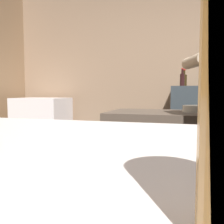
{
  "coord_description": "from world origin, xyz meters",
  "views": [
    {
      "loc": [
        -0.07,
        -1.35,
        1.09
      ],
      "look_at": [
        -0.24,
        -0.75,
        1.04
      ],
      "focal_mm": 40.67,
      "sensor_mm": 36.0,
      "label": 1
    }
  ],
  "objects_px": {
    "mini_fridge": "(42,134)",
    "bottle_vinegar": "(217,79)",
    "bottle_soy": "(182,79)",
    "bottle_olive_oil": "(184,80)",
    "mixing_bowl": "(195,109)",
    "bottle_hot_sauce": "(207,78)"
  },
  "relations": [
    {
      "from": "mixing_bowl",
      "to": "mini_fridge",
      "type": "bearing_deg",
      "value": 154.51
    },
    {
      "from": "mini_fridge",
      "to": "bottle_hot_sauce",
      "type": "height_order",
      "value": "bottle_hot_sauce"
    },
    {
      "from": "mini_fridge",
      "to": "bottle_vinegar",
      "type": "xyz_separation_m",
      "value": [
        2.27,
        0.13,
        0.74
      ]
    },
    {
      "from": "mini_fridge",
      "to": "bottle_soy",
      "type": "xyz_separation_m",
      "value": [
        1.88,
        0.12,
        0.74
      ]
    },
    {
      "from": "bottle_olive_oil",
      "to": "bottle_vinegar",
      "type": "distance_m",
      "value": 0.39
    },
    {
      "from": "mixing_bowl",
      "to": "bottle_soy",
      "type": "xyz_separation_m",
      "value": [
        -0.12,
        1.07,
        0.29
      ]
    },
    {
      "from": "mini_fridge",
      "to": "mixing_bowl",
      "type": "relative_size",
      "value": 5.02
    },
    {
      "from": "mini_fridge",
      "to": "mixing_bowl",
      "type": "bearing_deg",
      "value": -25.49
    },
    {
      "from": "mini_fridge",
      "to": "bottle_soy",
      "type": "distance_m",
      "value": 2.02
    },
    {
      "from": "mixing_bowl",
      "to": "bottle_soy",
      "type": "bearing_deg",
      "value": 96.56
    },
    {
      "from": "mini_fridge",
      "to": "bottle_vinegar",
      "type": "height_order",
      "value": "bottle_vinegar"
    },
    {
      "from": "mini_fridge",
      "to": "bottle_hot_sauce",
      "type": "bearing_deg",
      "value": 2.4
    },
    {
      "from": "bottle_soy",
      "to": "bottle_vinegar",
      "type": "xyz_separation_m",
      "value": [
        0.4,
        0.01,
        0.0
      ]
    },
    {
      "from": "bottle_soy",
      "to": "bottle_olive_oil",
      "type": "height_order",
      "value": "bottle_soy"
    },
    {
      "from": "mixing_bowl",
      "to": "bottle_olive_oil",
      "type": "relative_size",
      "value": 0.95
    },
    {
      "from": "mini_fridge",
      "to": "bottle_vinegar",
      "type": "distance_m",
      "value": 2.4
    },
    {
      "from": "bottle_hot_sauce",
      "to": "bottle_vinegar",
      "type": "relative_size",
      "value": 1.1
    },
    {
      "from": "mixing_bowl",
      "to": "bottle_vinegar",
      "type": "relative_size",
      "value": 0.9
    },
    {
      "from": "mixing_bowl",
      "to": "bottle_olive_oil",
      "type": "height_order",
      "value": "bottle_olive_oil"
    },
    {
      "from": "bottle_hot_sauce",
      "to": "bottle_vinegar",
      "type": "height_order",
      "value": "bottle_hot_sauce"
    },
    {
      "from": "bottle_soy",
      "to": "bottle_olive_oil",
      "type": "distance_m",
      "value": 0.11
    },
    {
      "from": "bottle_vinegar",
      "to": "mini_fridge",
      "type": "bearing_deg",
      "value": -176.84
    }
  ]
}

